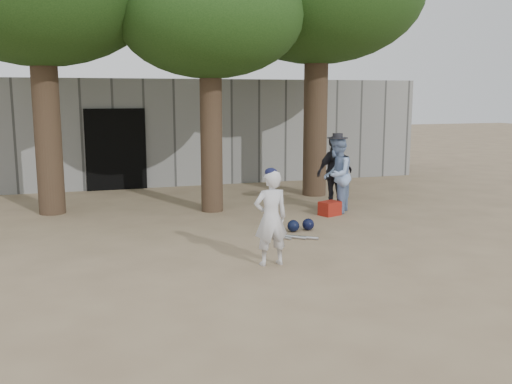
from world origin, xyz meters
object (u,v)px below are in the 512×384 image
object	(u,v)px
boy_player	(271,218)
spectator_blue	(337,175)
spectator_dark	(335,172)
red_bag	(330,208)

from	to	relation	value
boy_player	spectator_blue	world-z (taller)	spectator_blue
spectator_blue	spectator_dark	bearing A→B (deg)	-163.23
boy_player	red_bag	size ratio (longest dim) A/B	3.48
boy_player	spectator_dark	distance (m)	4.65
boy_player	red_bag	distance (m)	3.91
red_bag	boy_player	bearing A→B (deg)	-128.56
spectator_blue	red_bag	xyz separation A→B (m)	(-0.24, -0.20, -0.69)
spectator_dark	red_bag	size ratio (longest dim) A/B	3.95
spectator_blue	spectator_dark	distance (m)	0.50
boy_player	red_bag	world-z (taller)	boy_player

